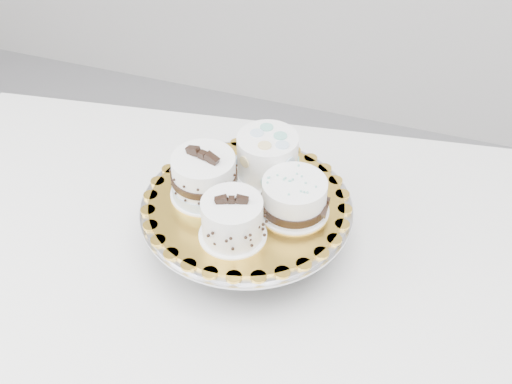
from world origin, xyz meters
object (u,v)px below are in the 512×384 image
(cake_swirl, at_px, (232,220))
(cake_ribbon, at_px, (295,197))
(cake_dots, at_px, (267,155))
(cake_stand, at_px, (247,216))
(cake_board, at_px, (246,202))
(cake_banded, at_px, (204,178))
(table, at_px, (218,289))

(cake_swirl, relative_size, cake_ribbon, 0.99)
(cake_dots, relative_size, cake_ribbon, 1.04)
(cake_stand, relative_size, cake_swirl, 2.94)
(cake_board, height_order, cake_banded, cake_banded)
(cake_board, bearing_deg, cake_banded, -176.72)
(cake_dots, bearing_deg, cake_board, -98.62)
(cake_stand, xyz_separation_m, cake_swirl, (0.01, -0.08, 0.06))
(cake_stand, xyz_separation_m, cake_banded, (-0.07, -0.00, 0.07))
(cake_swirl, distance_m, cake_dots, 0.15)
(table, distance_m, cake_ribbon, 0.24)
(cake_banded, relative_size, cake_dots, 1.01)
(cake_board, bearing_deg, cake_ribbon, 3.59)
(cake_swirl, distance_m, cake_ribbon, 0.11)
(table, height_order, cake_stand, cake_stand)
(cake_banded, bearing_deg, cake_stand, 18.34)
(cake_dots, bearing_deg, cake_banded, -135.57)
(table, relative_size, cake_banded, 10.29)
(cake_stand, bearing_deg, cake_banded, -176.72)
(cake_banded, bearing_deg, cake_board, 18.34)
(cake_ribbon, bearing_deg, cake_stand, -179.39)
(table, xyz_separation_m, cake_board, (0.04, 0.04, 0.18))
(cake_board, bearing_deg, cake_stand, 75.96)
(cake_board, height_order, cake_dots, cake_dots)
(cake_board, distance_m, cake_dots, 0.09)
(cake_board, bearing_deg, cake_swirl, -85.96)
(cake_ribbon, bearing_deg, cake_board, -179.39)
(cake_stand, height_order, cake_dots, cake_dots)
(table, height_order, cake_banded, cake_banded)
(cake_board, height_order, cake_ribbon, cake_ribbon)
(table, height_order, cake_swirl, cake_swirl)
(cake_swirl, bearing_deg, cake_dots, 69.68)
(cake_board, height_order, cake_swirl, cake_swirl)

